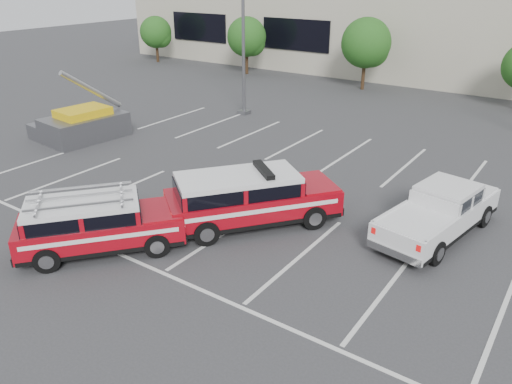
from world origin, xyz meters
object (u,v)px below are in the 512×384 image
tree_mid_left (367,45)px  fire_chief_suv (250,202)px  ladder_suv (98,228)px  utility_rig (82,125)px  white_pickup (438,216)px  tree_left (248,38)px  tree_far_left (157,33)px  convention_building (484,13)px  light_pole_left (243,20)px

tree_mid_left → fire_chief_suv: 21.84m
ladder_suv → utility_rig: bearing=-175.5°
white_pickup → fire_chief_suv: bearing=-141.8°
tree_left → ladder_suv: 28.03m
tree_far_left → convention_building: bearing=21.4°
light_pole_left → ladder_suv: (5.57, -14.97, -4.45)m
white_pickup → ladder_suv: size_ratio=1.12×
convention_building → tree_left: size_ratio=13.58×
convention_building → utility_rig: size_ratio=14.24×
fire_chief_suv → white_pickup: fire_chief_suv is taller
convention_building → tree_left: convention_building is taller
light_pole_left → utility_rig: size_ratio=2.43×
tree_left → light_pole_left: size_ratio=0.43×
ladder_suv → utility_rig: 11.49m
tree_mid_left → fire_chief_suv: size_ratio=0.87×
tree_left → white_pickup: tree_left is taller
convention_building → tree_left: 18.11m
tree_far_left → utility_rig: bearing=-54.6°
convention_building → tree_far_left: 27.03m
light_pole_left → tree_far_left: bearing=149.3°
tree_mid_left → light_pole_left: bearing=-107.1°
convention_building → ladder_suv: (-2.61, -34.84, -3.98)m
light_pole_left → white_pickup: 16.52m
convention_building → tree_mid_left: 11.19m
tree_far_left → light_pole_left: light_pole_left is taller
tree_left → tree_mid_left: (10.00, 0.00, 0.27)m
convention_building → utility_rig: (-12.00, -28.22, -4.03)m
tree_far_left → light_pole_left: (16.91, -10.05, 2.68)m
tree_far_left → white_pickup: 35.59m
white_pickup → tree_left: bearing=148.5°
light_pole_left → ladder_suv: bearing=-69.6°
fire_chief_suv → tree_mid_left: bearing=141.9°
tree_mid_left → ladder_suv: (2.48, -25.02, -2.30)m
light_pole_left → fire_chief_suv: (8.29, -11.05, -4.39)m
tree_left → light_pole_left: 12.43m
light_pole_left → fire_chief_suv: size_ratio=1.83×
fire_chief_suv → utility_rig: 12.40m
white_pickup → light_pole_left: bearing=158.9°
convention_building → tree_mid_left: size_ratio=12.38×
tree_far_left → tree_mid_left: tree_mid_left is taller
convention_building → tree_left: bearing=-146.9°
fire_chief_suv → white_pickup: 5.97m
light_pole_left → convention_building: bearing=67.6°
tree_left → white_pickup: bearing=-41.8°
convention_building → tree_mid_left: convention_building is taller
tree_mid_left → white_pickup: size_ratio=0.91×
tree_left → utility_rig: (3.09, -18.40, -2.08)m
fire_chief_suv → ladder_suv: fire_chief_suv is taller
convention_building → tree_far_left: bearing=-158.6°
tree_far_left → light_pole_left: bearing=-30.7°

